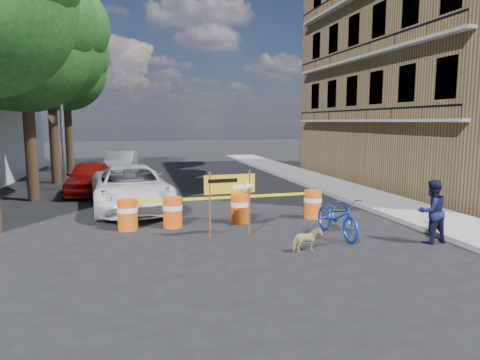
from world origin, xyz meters
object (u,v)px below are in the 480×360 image
barrel_far_right (313,204)px  sedan_silver (121,164)px  barrel_far_left (128,214)px  barrel_mid_left (173,212)px  sedan_red (90,177)px  barrel_mid_right (240,208)px  bicycle (338,198)px  pedestrian (432,211)px  suv_white (131,187)px  dog (307,240)px  detour_sign (236,189)px

barrel_far_right → sedan_silver: size_ratio=0.21×
barrel_far_left → sedan_silver: size_ratio=0.21×
barrel_mid_left → sedan_red: 7.46m
sedan_silver → sedan_red: bearing=-95.1°
sedan_red → sedan_silver: 5.85m
barrel_mid_right → bicycle: 3.12m
barrel_mid_left → barrel_far_right: (4.51, 0.16, 0.00)m
pedestrian → suv_white: size_ratio=0.29×
barrel_far_left → sedan_silver: (-0.56, 12.59, 0.25)m
barrel_mid_right → dog: size_ratio=1.28×
sedan_silver → suv_white: bearing=-80.3°
barrel_mid_left → dog: barrel_mid_left is taller
barrel_mid_left → bicycle: size_ratio=0.43×
barrel_far_left → barrel_far_right: 5.80m
suv_white → sedan_silver: suv_white is taller
suv_white → barrel_mid_left: bearing=-74.4°
barrel_mid_left → sedan_red: size_ratio=0.21×
pedestrian → sedan_red: (-9.30, 10.05, -0.10)m
barrel_far_right → sedan_red: (-7.48, 6.68, 0.25)m
detour_sign → sedan_silver: bearing=97.5°
detour_sign → dog: detour_sign is taller
bicycle → dog: bearing=-143.4°
detour_sign → bicycle: bearing=-17.8°
barrel_mid_right → dog: barrel_mid_right is taller
detour_sign → suv_white: 5.39m
barrel_mid_left → barrel_mid_right: 2.06m
barrel_far_left → barrel_mid_left: 1.29m
barrel_mid_right → bicycle: bicycle is taller
sedan_red → sedan_silver: sedan_red is taller
barrel_far_left → suv_white: size_ratio=0.16×
barrel_far_left → barrel_mid_left: (1.29, 0.01, 0.00)m
sedan_red → pedestrian: bearing=-44.8°
barrel_mid_left → detour_sign: bearing=-43.7°
pedestrian → suv_white: 9.82m
barrel_far_right → detour_sign: 3.48m
barrel_far_left → barrel_mid_right: same height
barrel_far_left → barrel_mid_left: size_ratio=1.00×
dog → suv_white: size_ratio=0.13×
sedan_red → barrel_mid_left: bearing=-64.1°
suv_white → barrel_mid_right: bearing=-48.6°
bicycle → dog: 1.94m
sedan_silver → barrel_mid_left: bearing=-75.7°
barrel_far_left → bicycle: 5.96m
detour_sign → pedestrian: 5.07m
pedestrian → bicycle: bearing=-33.2°
detour_sign → pedestrian: (4.75, -1.70, -0.51)m
detour_sign → sedan_red: bearing=112.4°
barrel_far_right → suv_white: size_ratio=0.16×
barrel_far_right → barrel_mid_right: bearing=-177.5°
barrel_far_right → pedestrian: bearing=-61.6°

